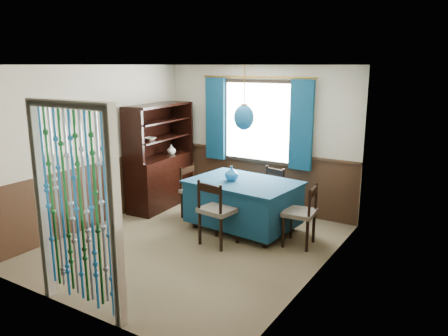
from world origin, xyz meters
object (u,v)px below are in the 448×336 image
Objects in this scene: vase_sideboard at (171,149)px; chair_near at (217,211)px; dining_table at (243,202)px; vase_table at (232,174)px; bowl_shelf at (150,139)px; pendant_lamp at (244,117)px; sideboard at (160,172)px; chair_far at (269,192)px; chair_left at (194,190)px; chair_right at (301,213)px.

chair_near is at bearing -34.40° from vase_sideboard.
vase_sideboard is (-1.79, 0.50, 0.57)m from dining_table.
vase_table is at bearing 110.40° from chair_near.
bowl_shelf is at bearing -172.96° from dining_table.
vase_sideboard is at bearing 169.38° from dining_table.
pendant_lamp is at bearing 1.91° from bowl_shelf.
sideboard is 1.96× the size of pendant_lamp.
vase_sideboard is at bearing 17.32° from chair_far.
vase_sideboard is (0.06, 0.26, 0.38)m from sideboard.
dining_table is 0.70m from chair_near.
chair_far is at bearing 5.40° from vase_sideboard.
chair_near is 5.05× the size of vase_sideboard.
vase_sideboard is at bearing 161.05° from vase_table.
dining_table is 1.98× the size of chair_left.
bowl_shelf is (-1.79, -0.06, -0.47)m from pendant_lamp.
vase_table is (-0.18, -0.05, 0.43)m from dining_table.
vase_table is at bearing -165.23° from pendant_lamp.
vase_table is (-0.29, -0.73, 0.42)m from chair_far.
chair_far is at bearing 80.52° from pendant_lamp.
chair_near is at bearing 49.47° from chair_left.
bowl_shelf is at bearing -90.00° from vase_sideboard.
chair_right is 1.62m from pendant_lamp.
vase_table is 1.66m from bowl_shelf.
pendant_lamp is at bearing 83.51° from chair_left.
chair_right is 1.24m from vase_table.
vase_table is at bearing -14.21° from sideboard.
bowl_shelf is at bearing -83.06° from sideboard.
pendant_lamp is at bearing -11.81° from sideboard.
dining_table is 2.01× the size of chair_far.
chair_right is at bearing 37.46° from chair_near.
dining_table is at bearing 92.44° from chair_far.
sideboard is at bearing -100.80° from chair_left.
chair_right is at bearing -2.78° from vase_table.
chair_near is (-0.03, -0.70, 0.06)m from dining_table.
chair_far is 1.99m from vase_sideboard.
chair_far is at bearing 85.66° from dining_table.
vase_sideboard reaches higher than vase_table.
bowl_shelf reaches higher than chair_right.
bowl_shelf is at bearing -178.09° from pendant_lamp.
dining_table is 1.00m from chair_right.
chair_left is 4.26× the size of vase_table.
sideboard is at bearing 76.69° from chair_right.
vase_table is at bearing 79.99° from chair_far.
pendant_lamp is 2.00m from vase_sideboard.
vase_sideboard is (-1.90, -0.18, 0.56)m from chair_far.
vase_table is 1.70m from vase_sideboard.
chair_right reaches higher than dining_table.
sideboard is at bearing 101.18° from bowl_shelf.
vase_table is at bearing 80.93° from chair_right.
dining_table is 1.81× the size of pendant_lamp.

